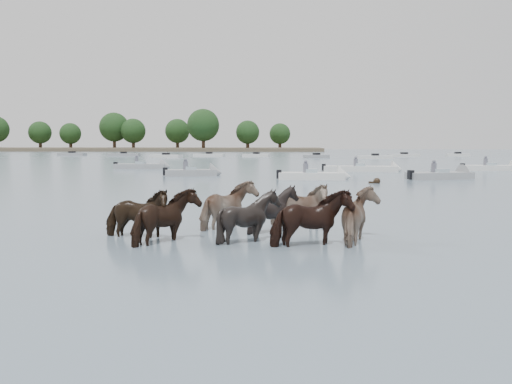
{
  "coord_description": "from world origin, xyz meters",
  "views": [
    {
      "loc": [
        -0.2,
        -14.23,
        2.48
      ],
      "look_at": [
        -1.09,
        0.64,
        1.1
      ],
      "focal_mm": 37.28,
      "sensor_mm": 36.0,
      "label": 1
    }
  ],
  "objects": [
    {
      "name": "motorboat_b",
      "position": [
        2.15,
        22.0,
        0.23
      ],
      "size": [
        5.07,
        1.69,
        1.92
      ],
      "rotation": [
        0.0,
        0.0,
        -0.02
      ],
      "color": "silver",
      "rests_on": "ground"
    },
    {
      "name": "motorboat_a",
      "position": [
        -6.85,
        25.64,
        0.23
      ],
      "size": [
        4.56,
        2.51,
        1.92
      ],
      "rotation": [
        0.0,
        0.0,
        0.22
      ],
      "color": "gray",
      "rests_on": "ground"
    },
    {
      "name": "treeline",
      "position": [
        -78.0,
        150.57,
        6.88
      ],
      "size": [
        143.72,
        24.92,
        12.47
      ],
      "color": "#382619",
      "rests_on": "ground"
    },
    {
      "name": "shoreline",
      "position": [
        -70.0,
        150.0,
        0.5
      ],
      "size": [
        160.0,
        30.0,
        1.0
      ],
      "primitive_type": "cube",
      "color": "#4C4233",
      "rests_on": "ground"
    },
    {
      "name": "distant_flotilla",
      "position": [
        -1.16,
        76.79,
        0.26
      ],
      "size": [
        105.46,
        29.2,
        0.93
      ],
      "color": "gray",
      "rests_on": "ground"
    },
    {
      "name": "ground",
      "position": [
        0.0,
        0.0,
        0.0
      ],
      "size": [
        400.0,
        400.0,
        0.0
      ],
      "primitive_type": "plane",
      "color": "#4B5D6C",
      "rests_on": "ground"
    },
    {
      "name": "motorboat_e",
      "position": [
        18.78,
        34.85,
        0.23
      ],
      "size": [
        5.51,
        1.69,
        1.92
      ],
      "rotation": [
        0.0,
        0.0,
        0.02
      ],
      "color": "silver",
      "rests_on": "ground"
    },
    {
      "name": "pony_herd",
      "position": [
        -1.04,
        -0.37,
        0.54
      ],
      "size": [
        7.68,
        4.33,
        1.65
      ],
      "color": "black",
      "rests_on": "ground"
    },
    {
      "name": "motorboat_c",
      "position": [
        6.94,
        32.41,
        0.22
      ],
      "size": [
        6.98,
        2.04,
        1.92
      ],
      "rotation": [
        0.0,
        0.0,
        -0.07
      ],
      "color": "silver",
      "rests_on": "ground"
    },
    {
      "name": "swimming_pony",
      "position": [
        5.25,
        18.84,
        0.1
      ],
      "size": [
        0.72,
        0.44,
        0.44
      ],
      "color": "black",
      "rests_on": "ground"
    },
    {
      "name": "motorboat_f",
      "position": [
        -13.59,
        36.15,
        0.23
      ],
      "size": [
        5.54,
        1.69,
        1.92
      ],
      "rotation": [
        0.0,
        0.0,
        0.02
      ],
      "color": "gray",
      "rests_on": "ground"
    },
    {
      "name": "motorboat_d",
      "position": [
        10.92,
        23.12,
        0.23
      ],
      "size": [
        5.19,
        3.13,
        1.92
      ],
      "rotation": [
        0.0,
        0.0,
        0.33
      ],
      "color": "gray",
      "rests_on": "ground"
    }
  ]
}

